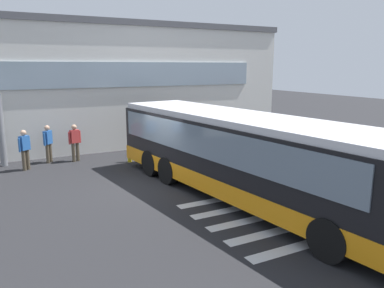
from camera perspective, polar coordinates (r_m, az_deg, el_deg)
The scene contains 9 objects.
ground_plane at distance 13.68m, azimuth -5.62°, elevation -6.21°, with size 80.00×90.00×0.02m, color #232326.
bay_paint_stripes at distance 11.23m, azimuth 12.41°, elevation -10.47°, with size 4.40×3.96×0.01m.
terminal_building at distance 24.09m, azimuth -17.77°, elevation 8.87°, with size 21.98×13.80×6.44m.
entry_support_column at distance 17.72m, azimuth -27.10°, elevation 1.84°, with size 0.28×0.28×3.08m, color slate.
bus_main_foreground at distance 11.99m, azimuth 7.84°, elevation -2.16°, with size 4.12×12.44×2.70m.
passenger_near_column at distance 16.72m, azimuth -24.13°, elevation -0.55°, with size 0.47×0.41×1.68m.
passenger_by_doorway at distance 17.64m, azimuth -21.07°, elevation 0.28°, with size 0.41×0.47×1.68m.
passenger_at_curb_edge at distance 17.50m, azimuth -17.47°, elevation 0.57°, with size 0.57×0.45×1.68m.
safety_bollard_yellow at distance 16.91m, azimuth -9.52°, elevation -1.21°, with size 0.18×0.18×0.90m, color yellow.
Camera 1 is at (-4.76, -12.12, 4.20)m, focal length 35.02 mm.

